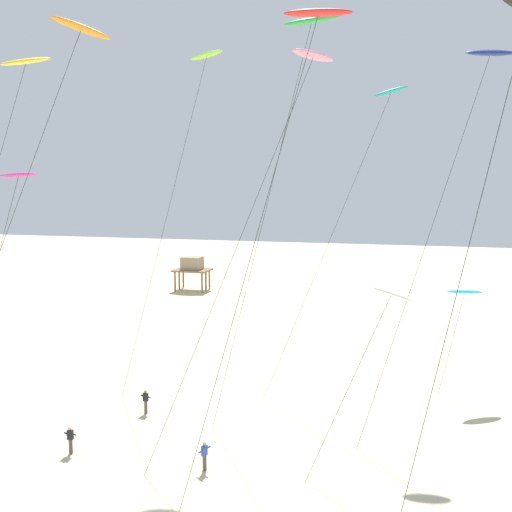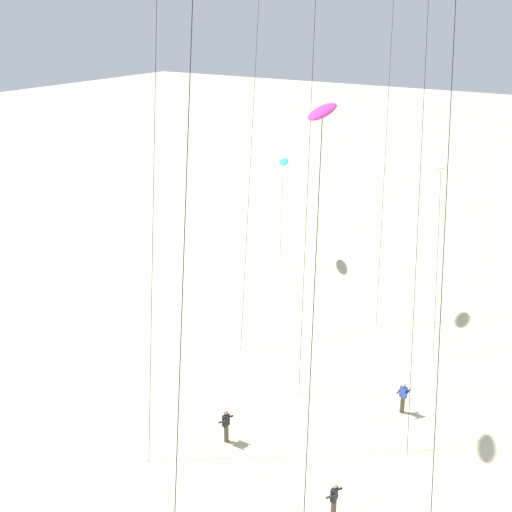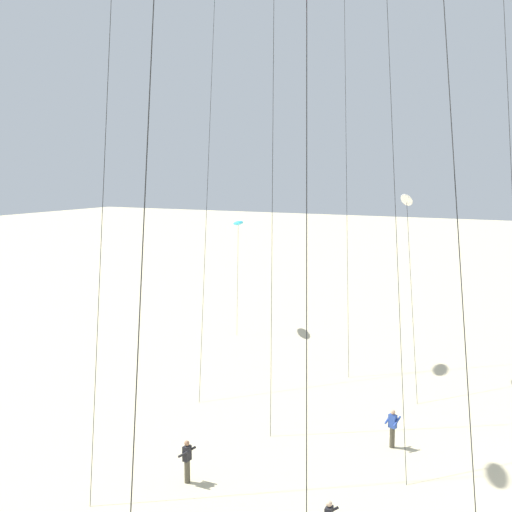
% 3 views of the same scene
% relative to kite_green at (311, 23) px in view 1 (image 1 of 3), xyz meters
% --- Properties ---
extents(kite_green, '(7.52, 3.36, 26.16)m').
position_rel_kite_green_xyz_m(kite_green, '(0.00, 0.00, 0.00)').
color(kite_green, green).
rests_on(kite_green, ground).
extents(kite_yellow, '(8.18, 4.48, 23.72)m').
position_rel_kite_green_xyz_m(kite_yellow, '(-16.55, -5.14, -2.59)').
color(kite_yellow, yellow).
rests_on(kite_yellow, ground).
extents(kite_pink, '(9.55, 4.93, 22.77)m').
position_rel_kite_green_xyz_m(kite_pink, '(0.88, -5.33, -3.51)').
color(kite_pink, pink).
rests_on(kite_pink, ground).
extents(kite_orange, '(9.97, 4.91, 23.99)m').
position_rel_kite_green_xyz_m(kite_orange, '(-9.92, -9.67, -2.44)').
color(kite_orange, orange).
rests_on(kite_orange, ground).
extents(kite_lime, '(7.28, 3.60, 25.43)m').
position_rel_kite_green_xyz_m(kite_lime, '(-8.04, 3.19, -1.10)').
color(kite_lime, '#8CD833').
rests_on(kite_lime, ground).
extents(kite_navy, '(8.31, 4.11, 23.50)m').
position_rel_kite_green_xyz_m(kite_navy, '(10.27, -0.03, -2.55)').
color(kite_navy, navy).
rests_on(kite_navy, ground).
extents(kite_cyan, '(3.16, 2.17, 8.19)m').
position_rel_kite_green_xyz_m(kite_cyan, '(10.56, 7.85, -17.72)').
color(kite_cyan, '#33BFE0').
rests_on(kite_cyan, ground).
extents(kite_teal, '(9.75, 4.64, 22.89)m').
position_rel_kite_green_xyz_m(kite_teal, '(4.71, 6.23, -3.48)').
color(kite_teal, teal).
rests_on(kite_teal, ground).
extents(kite_magenta, '(5.54, 2.58, 16.50)m').
position_rel_kite_green_xyz_m(kite_magenta, '(-15.20, -8.10, -9.54)').
color(kite_magenta, '#D8339E').
rests_on(kite_magenta, ground).
extents(kite_red, '(7.44, 3.43, 23.12)m').
position_rel_kite_green_xyz_m(kite_red, '(1.91, -10.29, -2.85)').
color(kite_red, red).
rests_on(kite_red, ground).
extents(kite_white, '(5.29, 2.29, 10.59)m').
position_rel_kite_green_xyz_m(kite_white, '(5.29, -5.65, -15.59)').
color(kite_white, white).
rests_on(kite_white, ground).
extents(kite_flyer_nearest, '(0.65, 0.67, 1.67)m').
position_rel_kite_green_xyz_m(kite_flyer_nearest, '(-4.37, -7.73, -24.67)').
color(kite_flyer_nearest, '#4C4738').
rests_on(kite_flyer_nearest, ground).
extents(kite_flyer_middle, '(0.56, 0.53, 1.67)m').
position_rel_kite_green_xyz_m(kite_flyer_middle, '(-12.66, -7.96, -24.67)').
color(kite_flyer_middle, '#4C4738').
rests_on(kite_flyer_middle, ground).
extents(kite_flyer_furthest, '(0.56, 0.54, 1.67)m').
position_rel_kite_green_xyz_m(kite_flyer_furthest, '(-10.95, -1.63, -24.67)').
color(kite_flyer_furthest, '#4C4738').
rests_on(kite_flyer_furthest, ground).
extents(stilt_house, '(5.40, 4.06, 5.12)m').
position_rel_kite_green_xyz_m(stilt_house, '(-24.35, 41.18, -21.85)').
color(stilt_house, '#846647').
rests_on(stilt_house, ground).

